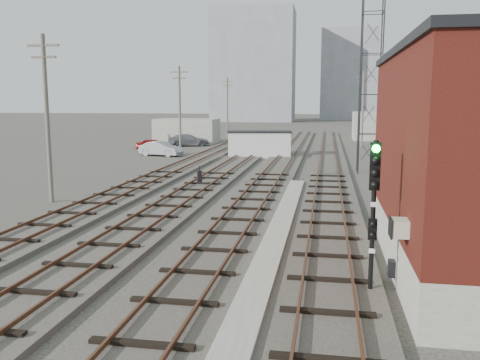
% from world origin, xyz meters
% --- Properties ---
extents(ground, '(320.00, 320.00, 0.00)m').
position_xyz_m(ground, '(0.00, 60.00, 0.00)').
color(ground, '#282621').
rests_on(ground, ground).
extents(track_right, '(3.20, 90.00, 0.39)m').
position_xyz_m(track_right, '(2.50, 39.00, 0.11)').
color(track_right, '#332D28').
rests_on(track_right, ground).
extents(track_mid_right, '(3.20, 90.00, 0.39)m').
position_xyz_m(track_mid_right, '(-1.50, 39.00, 0.11)').
color(track_mid_right, '#332D28').
rests_on(track_mid_right, ground).
extents(track_mid_left, '(3.20, 90.00, 0.39)m').
position_xyz_m(track_mid_left, '(-5.50, 39.00, 0.11)').
color(track_mid_left, '#332D28').
rests_on(track_mid_left, ground).
extents(track_left, '(3.20, 90.00, 0.39)m').
position_xyz_m(track_left, '(-9.50, 39.00, 0.11)').
color(track_left, '#332D28').
rests_on(track_left, ground).
extents(platform_curb, '(0.90, 28.00, 0.26)m').
position_xyz_m(platform_curb, '(0.50, 14.00, 0.13)').
color(platform_curb, gray).
rests_on(platform_curb, ground).
extents(lattice_tower, '(1.60, 1.60, 15.00)m').
position_xyz_m(lattice_tower, '(5.50, 35.00, 7.50)').
color(lattice_tower, black).
rests_on(lattice_tower, ground).
extents(utility_pole_left_a, '(1.80, 0.24, 9.00)m').
position_xyz_m(utility_pole_left_a, '(-12.50, 20.00, 4.80)').
color(utility_pole_left_a, '#595147').
rests_on(utility_pole_left_a, ground).
extents(utility_pole_left_b, '(1.80, 0.24, 9.00)m').
position_xyz_m(utility_pole_left_b, '(-12.50, 45.00, 4.80)').
color(utility_pole_left_b, '#595147').
rests_on(utility_pole_left_b, ground).
extents(utility_pole_left_c, '(1.80, 0.24, 9.00)m').
position_xyz_m(utility_pole_left_c, '(-12.50, 70.00, 4.80)').
color(utility_pole_left_c, '#595147').
rests_on(utility_pole_left_c, ground).
extents(utility_pole_right_a, '(1.80, 0.24, 9.00)m').
position_xyz_m(utility_pole_right_a, '(6.50, 28.00, 4.80)').
color(utility_pole_right_a, '#595147').
rests_on(utility_pole_right_a, ground).
extents(utility_pole_right_b, '(1.80, 0.24, 9.00)m').
position_xyz_m(utility_pole_right_b, '(6.50, 58.00, 4.80)').
color(utility_pole_right_b, '#595147').
rests_on(utility_pole_right_b, ground).
extents(apartment_left, '(22.00, 14.00, 30.00)m').
position_xyz_m(apartment_left, '(-18.00, 135.00, 15.00)').
color(apartment_left, gray).
rests_on(apartment_left, ground).
extents(apartment_right, '(16.00, 12.00, 26.00)m').
position_xyz_m(apartment_right, '(8.00, 150.00, 13.00)').
color(apartment_right, gray).
rests_on(apartment_right, ground).
extents(shed_left, '(8.00, 5.00, 3.20)m').
position_xyz_m(shed_left, '(-16.00, 60.00, 1.60)').
color(shed_left, gray).
rests_on(shed_left, ground).
extents(shed_right, '(6.00, 6.00, 4.00)m').
position_xyz_m(shed_right, '(9.00, 70.00, 2.00)').
color(shed_right, gray).
rests_on(shed_right, ground).
extents(signal_mast, '(0.40, 0.42, 4.44)m').
position_xyz_m(signal_mast, '(3.70, 8.96, 2.66)').
color(signal_mast, gray).
rests_on(signal_mast, ground).
extents(switch_stand, '(0.37, 0.37, 1.22)m').
position_xyz_m(switch_stand, '(-5.80, 26.58, 0.58)').
color(switch_stand, black).
rests_on(switch_stand, ground).
extents(site_trailer, '(6.62, 3.78, 2.62)m').
position_xyz_m(site_trailer, '(-4.27, 44.28, 1.32)').
color(site_trailer, silver).
rests_on(site_trailer, ground).
extents(car_red, '(3.93, 1.65, 1.33)m').
position_xyz_m(car_red, '(-16.85, 49.18, 0.66)').
color(car_red, maroon).
rests_on(car_red, ground).
extents(car_silver, '(4.73, 2.59, 1.48)m').
position_xyz_m(car_silver, '(-14.21, 43.86, 0.74)').
color(car_silver, '#A3A7AB').
rests_on(car_silver, ground).
extents(car_grey, '(5.54, 3.79, 1.49)m').
position_xyz_m(car_grey, '(-14.57, 55.43, 0.74)').
color(car_grey, slate).
rests_on(car_grey, ground).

